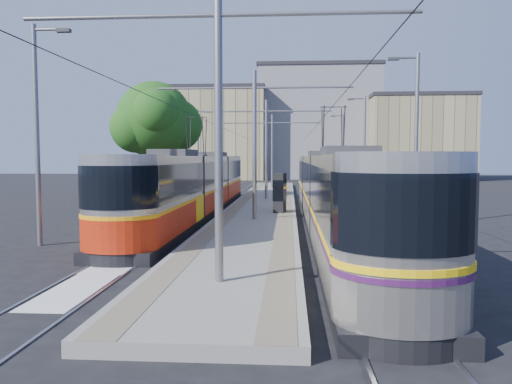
{
  "coord_description": "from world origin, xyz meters",
  "views": [
    {
      "loc": [
        1.65,
        -15.6,
        3.25
      ],
      "look_at": [
        0.07,
        7.94,
        1.6
      ],
      "focal_mm": 35.0,
      "sensor_mm": 36.0,
      "label": 1
    }
  ],
  "objects": [
    {
      "name": "tram_left",
      "position": [
        -3.6,
        12.44,
        1.71
      ],
      "size": [
        2.43,
        27.94,
        5.5
      ],
      "color": "black",
      "rests_on": "ground"
    },
    {
      "name": "tram_right",
      "position": [
        3.6,
        7.18,
        1.86
      ],
      "size": [
        2.43,
        30.17,
        5.5
      ],
      "color": "black",
      "rests_on": "ground"
    },
    {
      "name": "tree",
      "position": [
        -7.44,
        19.16,
        5.76
      ],
      "size": [
        5.86,
        5.42,
        8.52
      ],
      "color": "#382314",
      "rests_on": "ground"
    },
    {
      "name": "rails",
      "position": [
        0.0,
        17.0,
        0.02
      ],
      "size": [
        8.71,
        70.0,
        0.03
      ],
      "color": "gray",
      "rests_on": "ground"
    },
    {
      "name": "tactile_strip_left",
      "position": [
        -1.45,
        17.0,
        0.3
      ],
      "size": [
        0.7,
        50.0,
        0.01
      ],
      "primitive_type": "cube",
      "color": "gray",
      "rests_on": "platform"
    },
    {
      "name": "building_left",
      "position": [
        -10.0,
        60.0,
        6.74
      ],
      "size": [
        16.32,
        12.24,
        13.46
      ],
      "color": "tan",
      "rests_on": "ground"
    },
    {
      "name": "street_lamps",
      "position": [
        -0.0,
        21.0,
        4.18
      ],
      "size": [
        15.18,
        38.22,
        8.0
      ],
      "color": "slate",
      "rests_on": "ground"
    },
    {
      "name": "building_right",
      "position": [
        20.0,
        58.0,
        6.03
      ],
      "size": [
        14.28,
        10.2,
        12.04
      ],
      "color": "tan",
      "rests_on": "ground"
    },
    {
      "name": "building_centre",
      "position": [
        6.0,
        64.0,
        8.51
      ],
      "size": [
        18.36,
        14.28,
        17.0
      ],
      "color": "gray",
      "rests_on": "ground"
    },
    {
      "name": "track_arrow",
      "position": [
        -3.6,
        -3.0,
        0.01
      ],
      "size": [
        1.2,
        5.0,
        0.01
      ],
      "primitive_type": "cube",
      "color": "silver",
      "rests_on": "ground"
    },
    {
      "name": "catenary",
      "position": [
        0.0,
        14.15,
        4.52
      ],
      "size": [
        9.2,
        70.0,
        7.0
      ],
      "color": "slate",
      "rests_on": "platform"
    },
    {
      "name": "tactile_strip_right",
      "position": [
        1.45,
        17.0,
        0.3
      ],
      "size": [
        0.7,
        50.0,
        0.01
      ],
      "primitive_type": "cube",
      "color": "gray",
      "rests_on": "platform"
    },
    {
      "name": "platform",
      "position": [
        0.0,
        17.0,
        0.15
      ],
      "size": [
        4.0,
        50.0,
        0.3
      ],
      "primitive_type": "cube",
      "color": "gray",
      "rests_on": "ground"
    },
    {
      "name": "ground",
      "position": [
        0.0,
        0.0,
        0.0
      ],
      "size": [
        160.0,
        160.0,
        0.0
      ],
      "primitive_type": "plane",
      "color": "black",
      "rests_on": "ground"
    },
    {
      "name": "shelter",
      "position": [
        1.14,
        10.98,
        1.4
      ],
      "size": [
        0.74,
        1.04,
        2.11
      ],
      "rotation": [
        0.0,
        0.0,
        -0.17
      ],
      "color": "black",
      "rests_on": "platform"
    }
  ]
}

